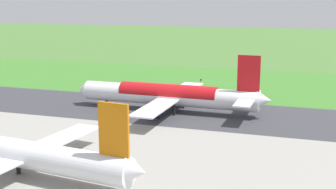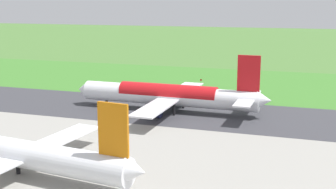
{
  "view_description": "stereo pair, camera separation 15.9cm",
  "coord_description": "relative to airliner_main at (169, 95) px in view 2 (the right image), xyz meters",
  "views": [
    {
      "loc": [
        -40.53,
        107.84,
        28.54
      ],
      "look_at": [
        -5.65,
        0.0,
        4.5
      ],
      "focal_mm": 46.7,
      "sensor_mm": 36.0,
      "label": 1
    },
    {
      "loc": [
        -40.68,
        107.79,
        28.54
      ],
      "look_at": [
        -5.65,
        0.0,
        4.5
      ],
      "focal_mm": 46.7,
      "sensor_mm": 36.0,
      "label": 2
    }
  ],
  "objects": [
    {
      "name": "ground_plane",
      "position": [
        6.03,
        -0.01,
        -4.35
      ],
      "size": [
        800.0,
        800.0,
        0.0
      ],
      "primitive_type": "plane",
      "color": "#477233"
    },
    {
      "name": "runway_asphalt",
      "position": [
        6.03,
        -0.01,
        -4.32
      ],
      "size": [
        600.0,
        29.63,
        0.06
      ],
      "primitive_type": "cube",
      "color": "#38383D",
      "rests_on": "ground"
    },
    {
      "name": "apron_concrete",
      "position": [
        6.03,
        49.56,
        -4.33
      ],
      "size": [
        440.0,
        110.0,
        0.05
      ],
      "primitive_type": "cube",
      "color": "gray",
      "rests_on": "ground"
    },
    {
      "name": "grass_verge_foreground",
      "position": [
        6.03,
        -38.87,
        -4.33
      ],
      "size": [
        600.0,
        80.0,
        0.04
      ],
      "primitive_type": "cube",
      "color": "#3C782B",
      "rests_on": "ground"
    },
    {
      "name": "airliner_main",
      "position": [
        0.0,
        0.0,
        0.0
      ],
      "size": [
        54.03,
        44.11,
        15.88
      ],
      "color": "white",
      "rests_on": "ground"
    },
    {
      "name": "airliner_parked_mid",
      "position": [
        10.69,
        49.5,
        -0.46
      ],
      "size": [
        48.78,
        40.01,
        14.24
      ],
      "color": "white",
      "rests_on": "ground"
    },
    {
      "name": "no_stopping_sign",
      "position": [
        0.6,
        -37.78,
        -2.94
      ],
      "size": [
        0.6,
        0.1,
        2.36
      ],
      "color": "slate",
      "rests_on": "ground"
    },
    {
      "name": "traffic_cone_orange",
      "position": [
        3.94,
        -40.63,
        -4.08
      ],
      "size": [
        0.4,
        0.4,
        0.55
      ],
      "primitive_type": "cone",
      "color": "orange",
      "rests_on": "ground"
    }
  ]
}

